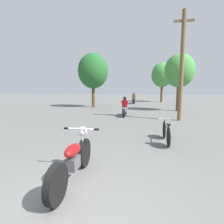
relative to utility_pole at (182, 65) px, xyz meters
name	(u,v)px	position (x,y,z in m)	size (l,w,h in m)	color
ground_plane	(60,219)	(-3.41, -8.63, -3.20)	(120.00, 120.00, 0.00)	#60605E
utility_pole	(182,65)	(0.00, 0.00, 0.00)	(1.10, 0.24, 6.22)	brown
roadside_tree_right_near	(179,71)	(0.89, 4.90, 0.17)	(2.46, 2.21, 4.82)	#513A23
roadside_tree_right_far	(162,75)	(0.72, 15.49, 0.66)	(3.03, 2.73, 5.63)	#513A23
roadside_tree_left	(93,71)	(-7.10, 6.74, 0.45)	(3.06, 2.76, 5.44)	#513A23
motorcycle_foreground	(74,159)	(-3.62, -7.55, -2.76)	(0.82, 2.10, 0.99)	black
motorcycle_rider_lead	(125,108)	(-3.37, 1.29, -2.69)	(0.50, 1.96, 1.34)	black
motorcycle_rider_far	(134,100)	(-3.15, 11.88, -2.68)	(0.50, 2.13, 1.36)	black
bicycle_parked	(166,132)	(-1.39, -4.58, -2.85)	(0.44, 1.68, 0.76)	black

